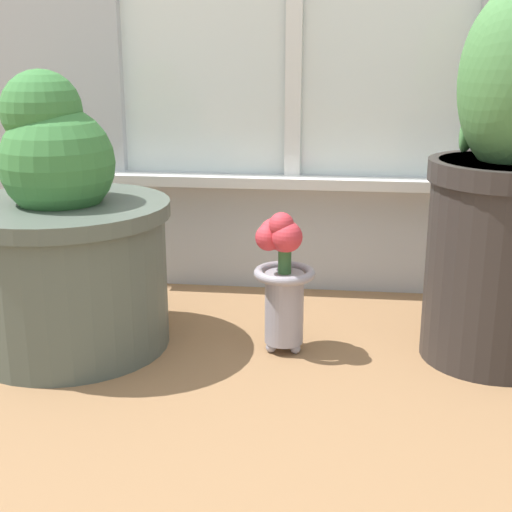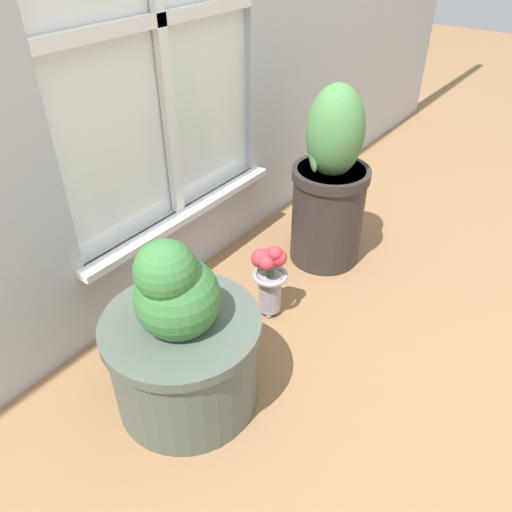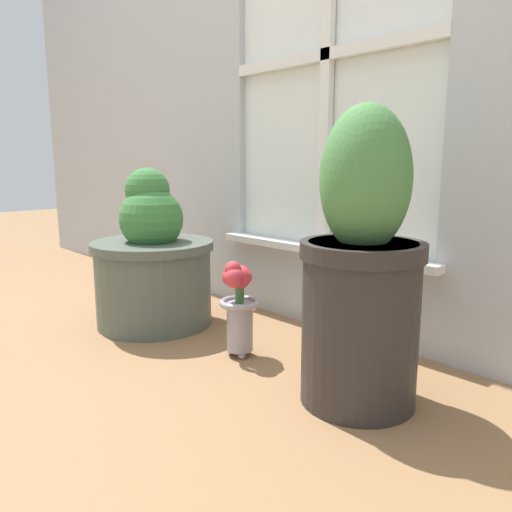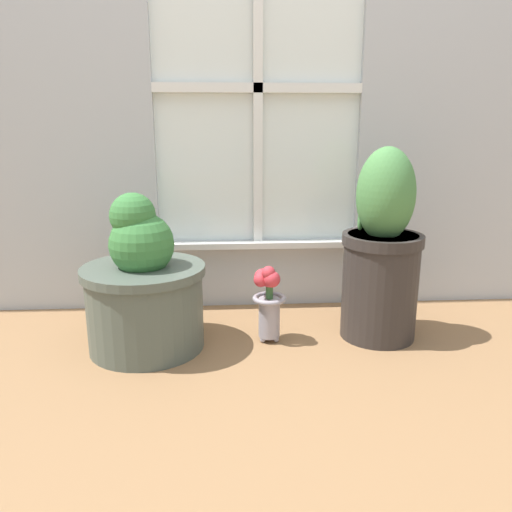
{
  "view_description": "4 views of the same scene",
  "coord_description": "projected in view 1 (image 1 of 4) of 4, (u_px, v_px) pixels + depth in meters",
  "views": [
    {
      "loc": [
        0.11,
        -1.02,
        0.57
      ],
      "look_at": [
        -0.04,
        0.22,
        0.2
      ],
      "focal_mm": 50.0,
      "sensor_mm": 36.0,
      "label": 1
    },
    {
      "loc": [
        -1.02,
        -0.46,
        1.14
      ],
      "look_at": [
        -0.03,
        0.28,
        0.25
      ],
      "focal_mm": 35.0,
      "sensor_mm": 36.0,
      "label": 2
    },
    {
      "loc": [
        1.03,
        -0.63,
        0.54
      ],
      "look_at": [
        0.05,
        0.28,
        0.29
      ],
      "focal_mm": 35.0,
      "sensor_mm": 36.0,
      "label": 3
    },
    {
      "loc": [
        -0.14,
        -1.36,
        0.74
      ],
      "look_at": [
        -0.03,
        0.23,
        0.31
      ],
      "focal_mm": 35.0,
      "sensor_mm": 36.0,
      "label": 4
    }
  ],
  "objects": [
    {
      "name": "ground_plane",
      "position": [
        262.0,
        413.0,
        1.14
      ],
      "size": [
        10.0,
        10.0,
        0.0
      ],
      "primitive_type": "plane",
      "color": "olive"
    },
    {
      "name": "potted_plant_left",
      "position": [
        63.0,
        243.0,
        1.35
      ],
      "size": [
        0.41,
        0.41,
        0.53
      ],
      "color": "#4C564C",
      "rests_on": "ground_plane"
    },
    {
      "name": "potted_plant_right",
      "position": [
        504.0,
        203.0,
        1.27
      ],
      "size": [
        0.28,
        0.28,
        0.67
      ],
      "color": "#2D2826",
      "rests_on": "ground_plane"
    },
    {
      "name": "flower_vase",
      "position": [
        283.0,
        269.0,
        1.33
      ],
      "size": [
        0.12,
        0.12,
        0.28
      ],
      "color": "#99939E",
      "rests_on": "ground_plane"
    }
  ]
}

